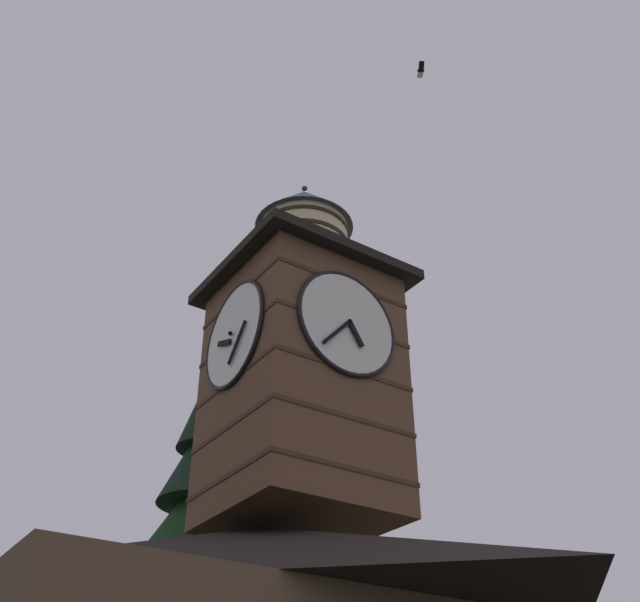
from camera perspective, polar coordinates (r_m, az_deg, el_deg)
name	(u,v)px	position (r m, az deg, el deg)	size (l,w,h in m)	color
clock_tower	(302,358)	(17.83, -1.36, -4.25)	(4.21, 4.21, 9.20)	brown
flying_bird_high	(421,71)	(23.02, 7.50, 16.61)	(0.46, 0.58, 0.12)	black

